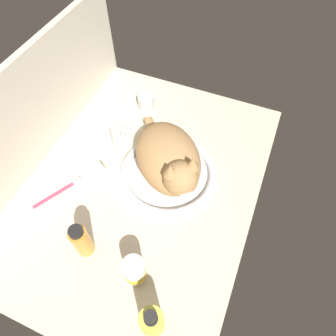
{
  "coord_description": "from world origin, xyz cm",
  "views": [
    {
      "loc": [
        -45.64,
        -27.87,
        88.64
      ],
      "look_at": [
        5.96,
        -6.51,
        7.0
      ],
      "focal_mm": 32.09,
      "sensor_mm": 36.0,
      "label": 1
    }
  ],
  "objects_px": {
    "sink_basin": "(168,173)",
    "amber_bottle": "(81,240)",
    "metal_jar": "(146,102)",
    "cat": "(170,161)",
    "pill_bottle": "(135,271)",
    "soap_pump_bottle": "(152,322)",
    "toothbrush": "(58,192)",
    "faucet": "(113,144)"
  },
  "relations": [
    {
      "from": "faucet",
      "to": "pill_bottle",
      "type": "distance_m",
      "value": 0.42
    },
    {
      "from": "sink_basin",
      "to": "soap_pump_bottle",
      "type": "height_order",
      "value": "soap_pump_bottle"
    },
    {
      "from": "amber_bottle",
      "to": "soap_pump_bottle",
      "type": "distance_m",
      "value": 0.28
    },
    {
      "from": "faucet",
      "to": "cat",
      "type": "bearing_deg",
      "value": -93.78
    },
    {
      "from": "sink_basin",
      "to": "amber_bottle",
      "type": "bearing_deg",
      "value": 159.71
    },
    {
      "from": "sink_basin",
      "to": "amber_bottle",
      "type": "xyz_separation_m",
      "value": [
        -0.33,
        0.12,
        0.05
      ]
    },
    {
      "from": "amber_bottle",
      "to": "metal_jar",
      "type": "bearing_deg",
      "value": 7.89
    },
    {
      "from": "cat",
      "to": "pill_bottle",
      "type": "height_order",
      "value": "cat"
    },
    {
      "from": "soap_pump_bottle",
      "to": "pill_bottle",
      "type": "distance_m",
      "value": 0.13
    },
    {
      "from": "soap_pump_bottle",
      "to": "toothbrush",
      "type": "relative_size",
      "value": 1.02
    },
    {
      "from": "faucet",
      "to": "soap_pump_bottle",
      "type": "relative_size",
      "value": 1.2
    },
    {
      "from": "pill_bottle",
      "to": "faucet",
      "type": "bearing_deg",
      "value": 35.66
    },
    {
      "from": "cat",
      "to": "toothbrush",
      "type": "relative_size",
      "value": 2.28
    },
    {
      "from": "sink_basin",
      "to": "pill_bottle",
      "type": "relative_size",
      "value": 3.26
    },
    {
      "from": "faucet",
      "to": "metal_jar",
      "type": "bearing_deg",
      "value": 1.0
    },
    {
      "from": "metal_jar",
      "to": "amber_bottle",
      "type": "xyz_separation_m",
      "value": [
        -0.6,
        -0.08,
        0.04
      ]
    },
    {
      "from": "soap_pump_bottle",
      "to": "pill_bottle",
      "type": "relative_size",
      "value": 1.57
    },
    {
      "from": "cat",
      "to": "toothbrush",
      "type": "bearing_deg",
      "value": 121.04
    },
    {
      "from": "pill_bottle",
      "to": "metal_jar",
      "type": "bearing_deg",
      "value": 22.36
    },
    {
      "from": "amber_bottle",
      "to": "cat",
      "type": "bearing_deg",
      "value": -23.02
    },
    {
      "from": "soap_pump_bottle",
      "to": "toothbrush",
      "type": "xyz_separation_m",
      "value": [
        0.23,
        0.44,
        -0.05
      ]
    },
    {
      "from": "sink_basin",
      "to": "pill_bottle",
      "type": "distance_m",
      "value": 0.35
    },
    {
      "from": "soap_pump_bottle",
      "to": "toothbrush",
      "type": "height_order",
      "value": "soap_pump_bottle"
    },
    {
      "from": "cat",
      "to": "pill_bottle",
      "type": "bearing_deg",
      "value": -173.97
    },
    {
      "from": "sink_basin",
      "to": "toothbrush",
      "type": "distance_m",
      "value": 0.36
    },
    {
      "from": "cat",
      "to": "pill_bottle",
      "type": "relative_size",
      "value": 3.51
    },
    {
      "from": "cat",
      "to": "metal_jar",
      "type": "distance_m",
      "value": 0.36
    },
    {
      "from": "sink_basin",
      "to": "faucet",
      "type": "xyz_separation_m",
      "value": [
        0.0,
        0.2,
        0.06
      ]
    },
    {
      "from": "sink_basin",
      "to": "toothbrush",
      "type": "bearing_deg",
      "value": 123.92
    },
    {
      "from": "faucet",
      "to": "metal_jar",
      "type": "distance_m",
      "value": 0.27
    },
    {
      "from": "metal_jar",
      "to": "soap_pump_bottle",
      "type": "bearing_deg",
      "value": -153.98
    },
    {
      "from": "faucet",
      "to": "amber_bottle",
      "type": "relative_size",
      "value": 1.39
    },
    {
      "from": "pill_bottle",
      "to": "amber_bottle",
      "type": "bearing_deg",
      "value": 85.01
    },
    {
      "from": "soap_pump_bottle",
      "to": "sink_basin",
      "type": "bearing_deg",
      "value": 17.73
    },
    {
      "from": "toothbrush",
      "to": "pill_bottle",
      "type": "bearing_deg",
      "value": -111.93
    },
    {
      "from": "metal_jar",
      "to": "soap_pump_bottle",
      "type": "relative_size",
      "value": 0.41
    },
    {
      "from": "soap_pump_bottle",
      "to": "cat",
      "type": "bearing_deg",
      "value": 16.77
    },
    {
      "from": "amber_bottle",
      "to": "pill_bottle",
      "type": "xyz_separation_m",
      "value": [
        -0.01,
        -0.17,
        -0.02
      ]
    },
    {
      "from": "sink_basin",
      "to": "faucet",
      "type": "distance_m",
      "value": 0.21
    },
    {
      "from": "sink_basin",
      "to": "cat",
      "type": "relative_size",
      "value": 0.93
    },
    {
      "from": "metal_jar",
      "to": "toothbrush",
      "type": "height_order",
      "value": "metal_jar"
    },
    {
      "from": "amber_bottle",
      "to": "toothbrush",
      "type": "xyz_separation_m",
      "value": [
        0.13,
        0.18,
        -0.06
      ]
    }
  ]
}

